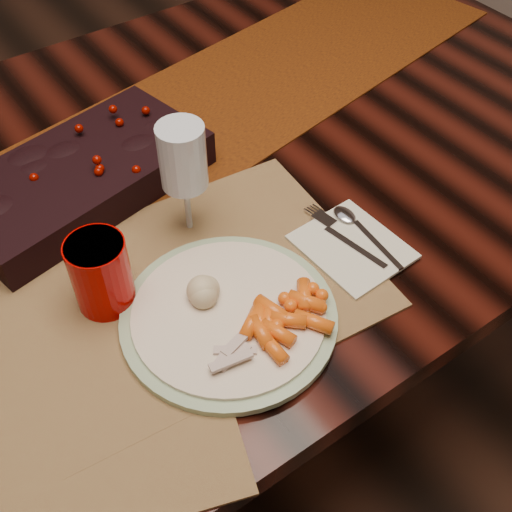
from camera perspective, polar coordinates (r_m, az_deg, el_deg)
floor at (r=1.64m, az=-5.77°, el=-13.59°), size 5.00×5.00×0.00m
dining_table at (r=1.33m, az=-6.97°, el=-5.73°), size 1.80×1.00×0.75m
table_runner at (r=1.13m, az=-8.83°, el=10.03°), size 1.64×0.62×0.00m
centerpiece at (r=1.03m, az=-15.38°, el=7.20°), size 0.42×0.27×0.08m
placemat_main at (r=0.89m, az=-5.77°, el=-2.71°), size 0.52×0.40×0.00m
placemat_second at (r=0.81m, az=-18.94°, el=-13.35°), size 0.53×0.45×0.00m
dinner_plate at (r=0.84m, az=-2.44°, el=-5.33°), size 0.35×0.35×0.02m
baby_carrots at (r=0.82m, az=2.52°, el=-5.32°), size 0.11×0.09×0.02m
mashed_potatoes at (r=0.84m, az=-3.85°, el=-2.31°), size 0.08×0.07×0.04m
turkey_shreds at (r=0.79m, az=-2.50°, el=-8.83°), size 0.08×0.07×0.02m
napkin at (r=0.94m, az=8.54°, el=0.82°), size 0.14×0.16×0.01m
fork at (r=0.94m, az=8.11°, el=1.44°), size 0.04×0.14×0.00m
spoon at (r=0.95m, az=9.82°, el=1.85°), size 0.04×0.14×0.00m
red_cup at (r=0.85m, az=-13.62°, el=-1.54°), size 0.09×0.09×0.11m
wine_glass at (r=0.91m, az=-6.32°, el=6.59°), size 0.09×0.09×0.18m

